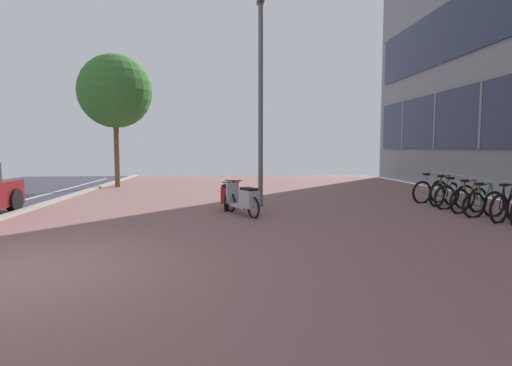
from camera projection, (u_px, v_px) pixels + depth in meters
The scene contains 11 objects.
ground at pixel (114, 273), 5.76m from camera, with size 21.00×40.00×0.13m.
bicycle_rack_01 at pixel (507, 207), 9.57m from camera, with size 1.26×0.61×0.98m.
bicycle_rack_02 at pixel (484, 204), 10.23m from camera, with size 1.26×0.48×0.93m.
bicycle_rack_03 at pixel (469, 200), 10.91m from camera, with size 1.31×0.53×0.96m.
bicycle_rack_04 at pixel (455, 197), 11.58m from camera, with size 1.36×0.48×0.98m.
bicycle_rack_05 at pixel (444, 194), 12.26m from camera, with size 1.30×0.66×1.00m.
bicycle_rack_06 at pixel (430, 191), 12.93m from camera, with size 1.36×0.50×1.01m.
scooter_near at pixel (244, 200), 10.50m from camera, with size 0.92×1.60×0.85m.
scooter_mid at pixel (229, 195), 11.64m from camera, with size 0.64×1.84×0.78m.
lamp_post at pixel (261, 92), 11.90m from camera, with size 0.20×0.52×6.01m.
street_tree at pixel (115, 92), 17.88m from camera, with size 3.16×3.16×5.74m.
Camera 1 is at (2.95, -5.77, 1.72)m, focal length 28.97 mm.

